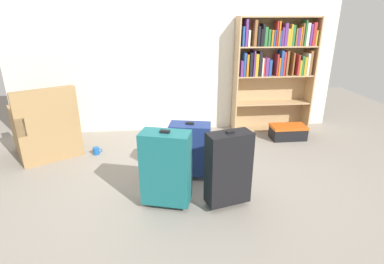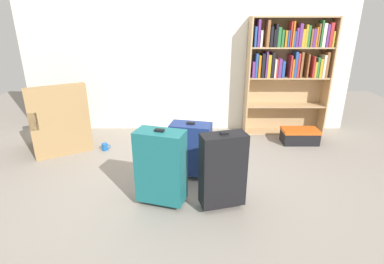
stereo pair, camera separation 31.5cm
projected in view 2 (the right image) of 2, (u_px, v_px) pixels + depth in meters
ground_plane at (185, 185)px, 3.21m from camera, size 8.55×8.55×0.00m
back_wall at (187, 44)px, 4.42m from camera, size 4.89×0.10×2.60m
bookshelf at (289, 65)px, 4.34m from camera, size 1.18×0.28×1.68m
armchair at (59, 125)px, 4.03m from camera, size 0.95×0.95×0.90m
mug at (105, 147)px, 4.04m from camera, size 0.12×0.08×0.10m
storage_box at (299, 136)px, 4.25m from camera, size 0.50×0.28×0.21m
suitcase_black at (222, 170)px, 2.71m from camera, size 0.44×0.28×0.76m
suitcase_navy_blue at (190, 149)px, 3.29m from camera, size 0.47×0.32×0.64m
suitcase_teal at (161, 166)px, 2.78m from camera, size 0.49×0.35×0.76m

